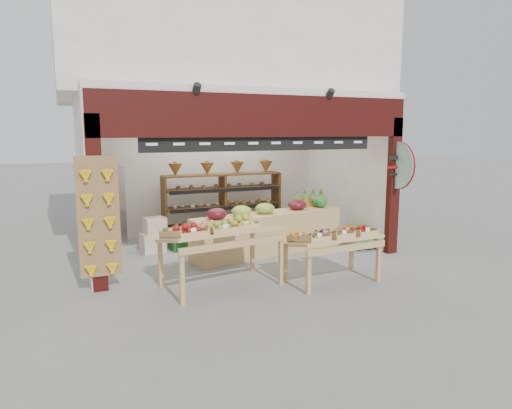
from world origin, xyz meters
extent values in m
plane|color=slate|center=(0.00, 0.00, 0.00)|extent=(60.00, 60.00, 0.00)
cube|color=white|center=(0.00, 2.29, 1.50)|extent=(5.76, 0.18, 3.00)
cube|color=white|center=(-2.79, 0.60, 1.50)|extent=(0.18, 3.38, 3.00)
cube|color=white|center=(2.79, 0.60, 1.50)|extent=(0.18, 3.38, 3.00)
cube|color=white|center=(0.00, 0.60, 3.06)|extent=(5.76, 3.38, 0.12)
cube|color=white|center=(0.00, 1.70, 4.20)|extent=(6.36, 4.60, 2.40)
cube|color=black|center=(0.00, -1.05, 2.65)|extent=(5.70, 0.14, 0.70)
cube|color=black|center=(-2.75, -1.05, 1.32)|extent=(0.22, 0.14, 2.65)
cube|color=black|center=(2.75, -1.05, 1.32)|extent=(0.22, 0.14, 2.65)
cube|color=black|center=(0.00, -1.02, 2.20)|extent=(4.20, 0.05, 0.26)
cylinder|color=white|center=(0.10, -0.95, 2.45)|extent=(0.34, 0.05, 0.34)
cube|color=olive|center=(-2.73, -1.14, 1.15)|extent=(0.60, 0.04, 1.80)
cylinder|color=#A9D5BB|center=(2.75, -1.14, 1.75)|extent=(0.04, 0.90, 0.90)
cylinder|color=maroon|center=(2.75, -1.16, 1.75)|extent=(0.01, 0.92, 0.92)
cube|color=brown|center=(-1.19, 1.62, 0.72)|extent=(0.05, 0.45, 1.43)
cube|color=brown|center=(0.16, 1.62, 0.72)|extent=(0.05, 0.45, 1.43)
cube|color=brown|center=(1.50, 1.62, 0.72)|extent=(0.05, 0.45, 1.43)
cube|color=brown|center=(0.16, 1.62, 0.31)|extent=(2.69, 0.45, 0.04)
cube|color=brown|center=(0.16, 1.62, 0.72)|extent=(2.69, 0.45, 0.04)
cube|color=brown|center=(0.16, 1.62, 1.12)|extent=(2.69, 0.45, 0.04)
cube|color=brown|center=(0.16, 1.62, 1.43)|extent=(2.69, 0.45, 0.04)
cone|color=olive|center=(-0.92, 1.62, 1.57)|extent=(0.32, 0.32, 0.28)
cone|color=olive|center=(-0.20, 1.62, 1.57)|extent=(0.32, 0.32, 0.28)
cone|color=olive|center=(0.52, 1.62, 1.57)|extent=(0.32, 0.32, 0.28)
cone|color=olive|center=(1.24, 1.62, 1.57)|extent=(0.32, 0.32, 0.28)
cube|color=#B0B1B7|center=(-2.40, 1.79, 0.84)|extent=(0.82, 0.82, 1.68)
cube|color=beige|center=(-1.60, 0.85, 0.19)|extent=(0.50, 0.41, 0.38)
cube|color=beige|center=(-1.55, 0.85, 0.54)|extent=(0.45, 0.38, 0.32)
cube|color=#13481C|center=(-1.04, 0.84, 0.16)|extent=(0.47, 0.38, 0.32)
cube|color=beige|center=(-1.10, 1.23, 0.15)|extent=(0.43, 0.36, 0.30)
cube|color=tan|center=(0.52, -0.09, 0.40)|extent=(3.27, 1.17, 0.80)
ellipsoid|color=#59141E|center=(-0.63, -0.29, 0.90)|extent=(0.39, 0.36, 0.21)
ellipsoid|color=#8CB23F|center=(-0.10, -0.20, 0.90)|extent=(0.39, 0.36, 0.21)
ellipsoid|color=#8CB23F|center=(0.43, -0.10, 0.90)|extent=(0.39, 0.36, 0.21)
ellipsoid|color=#59141E|center=(1.22, 0.04, 0.90)|extent=(0.39, 0.36, 0.21)
cylinder|color=olive|center=(1.28, 0.18, 0.91)|extent=(0.15, 0.15, 0.22)
cylinder|color=olive|center=(1.50, 0.22, 0.91)|extent=(0.15, 0.15, 0.22)
cylinder|color=olive|center=(1.72, 0.26, 0.91)|extent=(0.15, 0.15, 0.22)
cylinder|color=olive|center=(1.94, 0.30, 0.91)|extent=(0.15, 0.15, 0.22)
cube|color=tan|center=(-1.00, -1.59, 0.83)|extent=(1.89, 1.22, 0.26)
cube|color=tan|center=(-1.75, -2.14, 0.36)|extent=(0.07, 0.07, 0.73)
cube|color=tan|center=(-0.12, -1.91, 0.36)|extent=(0.07, 0.07, 0.73)
cube|color=tan|center=(-1.87, -1.27, 0.36)|extent=(0.07, 0.07, 0.73)
cube|color=tan|center=(-0.24, -1.05, 0.36)|extent=(0.07, 0.07, 0.73)
cube|color=tan|center=(0.71, -2.08, 0.68)|extent=(1.48, 0.87, 0.22)
cube|color=tan|center=(0.07, -2.46, 0.29)|extent=(0.06, 0.06, 0.58)
cube|color=tan|center=(1.39, -2.40, 0.29)|extent=(0.06, 0.06, 0.58)
cube|color=tan|center=(0.03, -1.77, 0.29)|extent=(0.06, 0.06, 0.58)
cube|color=tan|center=(1.35, -1.71, 0.29)|extent=(0.06, 0.06, 0.58)
sphere|color=#184A1B|center=(2.36, -0.61, 0.13)|extent=(0.26, 0.26, 0.26)
sphere|color=#184A1B|center=(2.64, -0.61, 0.13)|extent=(0.26, 0.26, 0.26)
sphere|color=#184A1B|center=(2.36, -0.33, 0.13)|extent=(0.26, 0.26, 0.26)
sphere|color=#184A1B|center=(2.64, -0.33, 0.13)|extent=(0.26, 0.26, 0.26)
sphere|color=#184A1B|center=(2.50, -0.47, 0.36)|extent=(0.26, 0.26, 0.26)
sphere|color=#184A1B|center=(2.50, -0.70, 0.13)|extent=(0.26, 0.26, 0.26)
sphere|color=#184A1B|center=(2.27, -0.47, 0.13)|extent=(0.26, 0.26, 0.26)
sphere|color=#184A1B|center=(2.36, -0.31, 0.36)|extent=(0.26, 0.26, 0.26)
sphere|color=#184A1B|center=(2.68, -0.44, 0.13)|extent=(0.26, 0.26, 0.26)
sphere|color=#184A1B|center=(2.25, -0.68, 0.13)|extent=(0.26, 0.26, 0.26)
camera|label=1|loc=(-3.21, -8.10, 2.40)|focal=32.00mm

